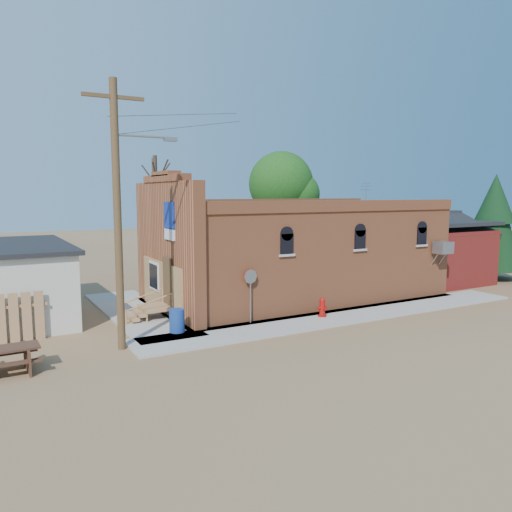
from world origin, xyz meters
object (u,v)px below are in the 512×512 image
stop_sign (250,282)px  picnic_table (5,357)px  utility_pole (119,209)px  brick_bar (292,252)px  trash_barrel (177,321)px  fire_hydrant (322,307)px

stop_sign → picnic_table: 9.16m
utility_pole → brick_bar: bearing=23.7°
brick_bar → utility_pole: bearing=-156.3°
picnic_table → stop_sign: bearing=6.7°
stop_sign → trash_barrel: (-3.07, 0.19, -1.25)m
utility_pole → fire_hydrant: (8.49, 0.02, -4.29)m
brick_bar → fire_hydrant: 4.84m
utility_pole → stop_sign: bearing=6.4°
stop_sign → picnic_table: bearing=-152.4°
trash_barrel → picnic_table: 6.10m
picnic_table → fire_hydrant: bearing=1.9°
brick_bar → stop_sign: bearing=-140.5°
fire_hydrant → stop_sign: 3.48m
fire_hydrant → trash_barrel: 6.30m
stop_sign → trash_barrel: bearing=-164.3°
trash_barrel → picnic_table: trash_barrel is taller
brick_bar → trash_barrel: brick_bar is taller
utility_pole → trash_barrel: bearing=19.5°
fire_hydrant → stop_sign: bearing=177.4°
fire_hydrant → picnic_table: fire_hydrant is taller
brick_bar → fire_hydrant: size_ratio=20.03×
utility_pole → picnic_table: size_ratio=4.63×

